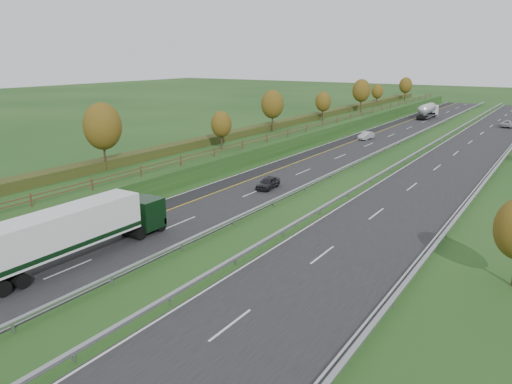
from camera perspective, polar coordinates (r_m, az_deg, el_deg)
ground at (r=69.42m, az=13.41°, el=2.81°), size 400.00×400.00×0.00m
near_carriageway at (r=76.81m, az=9.03°, el=4.24°), size 10.50×200.00×0.04m
far_carriageway at (r=72.02m, az=21.13°, el=2.65°), size 10.50×200.00×0.04m
hard_shoulder at (r=78.34m, az=6.51°, el=4.55°), size 3.00×200.00×0.04m
lane_markings at (r=74.44m, az=13.51°, el=3.67°), size 26.75×200.00×0.01m
embankment_left at (r=82.56m, az=0.73°, el=5.89°), size 12.00×200.00×2.00m
hedge_left at (r=83.38m, az=-0.44°, el=7.06°), size 2.20×180.00×1.10m
fence_left at (r=79.69m, az=3.35°, el=6.78°), size 0.12×189.06×1.20m
median_barrier_near at (r=74.66m, az=13.06°, el=4.17°), size 0.32×200.00×0.71m
median_barrier_far at (r=73.17m, az=16.82°, el=3.69°), size 0.32×200.00×0.71m
outer_barrier_far at (r=71.06m, az=25.74°, el=2.48°), size 0.32×200.00×0.71m
trees_left at (r=78.82m, az=-0.34°, el=9.38°), size 6.64×164.30×7.66m
box_lorry at (r=38.53m, az=-20.11°, el=-4.18°), size 2.58×16.28×4.06m
road_tanker at (r=127.41m, az=19.05°, el=8.81°), size 2.40×11.22×3.46m
car_dark_near at (r=56.24m, az=1.38°, el=1.06°), size 1.89×4.00×1.32m
car_silver_mid at (r=91.98m, az=12.48°, el=6.33°), size 1.89×4.21×1.34m
car_small_far at (r=133.69m, az=18.92°, el=8.65°), size 2.35×5.54×1.60m
car_oncoming at (r=117.81m, az=26.84°, el=6.98°), size 2.55×5.16×1.41m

